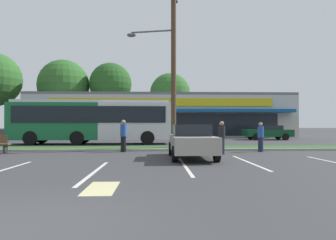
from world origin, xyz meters
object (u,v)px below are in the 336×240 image
object	(u,v)px
utility_pole	(171,61)
pedestrian_far	(261,137)
car_1	(268,132)
car_3	(192,141)
city_bus	(93,120)
pedestrian_near_bench	(123,136)
pedestrian_by_pole	(222,138)

from	to	relation	value
utility_pole	pedestrian_far	world-z (taller)	utility_pole
car_1	car_3	bearing A→B (deg)	59.79
utility_pole	pedestrian_far	bearing A→B (deg)	-20.68
utility_pole	city_bus	distance (m)	8.42
city_bus	utility_pole	bearing A→B (deg)	-43.69
city_bus	car_1	bearing A→B (deg)	19.42
car_1	car_3	world-z (taller)	car_3
car_3	city_bus	bearing A→B (deg)	-147.89
car_1	pedestrian_near_bench	size ratio (longest dim) A/B	2.59
pedestrian_near_bench	pedestrian_far	size ratio (longest dim) A/B	1.08
city_bus	car_1	xyz separation A→B (m)	(15.45, 5.74, -1.04)
utility_pole	car_1	bearing A→B (deg)	48.09
car_3	pedestrian_by_pole	bearing A→B (deg)	135.65
city_bus	car_1	world-z (taller)	city_bus
utility_pole	car_3	size ratio (longest dim) A/B	2.27
pedestrian_near_bench	pedestrian_far	world-z (taller)	pedestrian_near_bench
city_bus	pedestrian_near_bench	bearing A→B (deg)	-67.25
car_1	pedestrian_near_bench	xyz separation A→B (m)	(-12.46, -12.57, 0.14)
pedestrian_near_bench	city_bus	bearing A→B (deg)	-42.13
pedestrian_by_pole	pedestrian_far	size ratio (longest dim) A/B	1.03
car_1	pedestrian_far	bearing A→B (deg)	68.23
car_3	pedestrian_near_bench	distance (m)	4.58
city_bus	pedestrian_by_pole	bearing A→B (deg)	-46.98
city_bus	pedestrian_near_bench	world-z (taller)	city_bus
pedestrian_near_bench	pedestrian_by_pole	size ratio (longest dim) A/B	1.05
city_bus	car_3	size ratio (longest dim) A/B	2.75
car_3	pedestrian_near_bench	xyz separation A→B (m)	(-3.29, 3.19, 0.11)
car_1	car_3	size ratio (longest dim) A/B	1.03
car_3	pedestrian_by_pole	xyz separation A→B (m)	(1.70, 1.74, 0.06)
utility_pole	car_1	size ratio (longest dim) A/B	2.20
utility_pole	pedestrian_near_bench	distance (m)	5.36
utility_pole	pedestrian_near_bench	xyz separation A→B (m)	(-2.64, -1.62, -4.38)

